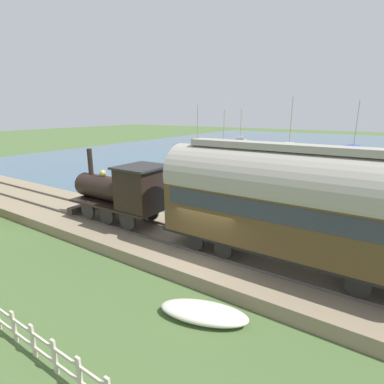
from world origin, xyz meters
The scene contains 14 objects.
ground_plane centered at (0.00, 0.00, 0.00)m, with size 200.00×200.00×0.00m, color #476033.
harbor_water centered at (43.50, 0.00, 0.00)m, with size 80.00×80.00×0.01m.
rail_embankment centered at (0.77, 0.00, 0.27)m, with size 4.86×56.00×0.66m.
steam_locomotive centered at (0.77, 5.48, 2.36)m, with size 2.30×5.92×3.64m.
passenger_coach centered at (0.77, -3.07, 3.13)m, with size 2.40×10.38×4.52m.
sailboat_white centered at (25.69, 16.78, 0.56)m, with size 2.73×4.93×7.07m.
sailboat_green centered at (33.65, 6.38, 0.84)m, with size 1.71×4.45×8.14m.
sailboat_gray centered at (42.05, 17.74, 0.73)m, with size 2.53×4.09×6.58m.
sailboat_brown centered at (33.08, 16.55, 0.50)m, with size 2.36×5.29×6.45m.
sailboat_blue centered at (41.10, -1.10, 0.76)m, with size 1.86×3.97×7.79m.
rowboat_far_out centered at (13.21, 4.22, 0.25)m, with size 1.02×2.64×0.49m.
rowboat_mid_harbor centered at (8.40, -3.56, 0.19)m, with size 1.92×2.00×0.37m.
beached_dinghy centered at (-2.83, -1.52, 0.22)m, with size 1.88×3.00×0.44m.
picket_fence centered at (-6.54, 0.00, 0.50)m, with size 0.06×20.14×0.98m.
Camera 1 is at (-9.69, -5.60, 6.26)m, focal length 28.00 mm.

